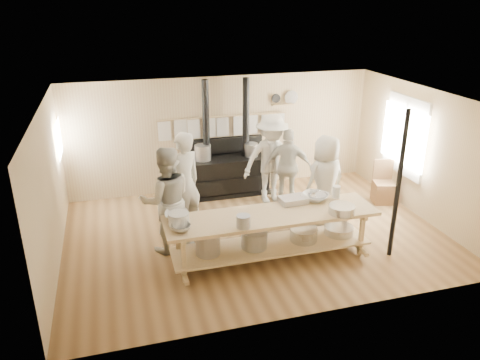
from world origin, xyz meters
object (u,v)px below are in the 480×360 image
at_px(prep_table, 271,232).
at_px(cook_left, 166,200).
at_px(stove, 227,171).
at_px(chair, 383,190).
at_px(roasting_pan, 293,200).
at_px(cook_center, 325,181).
at_px(cook_right, 288,167).
at_px(cook_by_window, 271,159).
at_px(cook_far_left, 184,184).

relative_size(prep_table, cook_left, 1.87).
height_order(stove, chair, stove).
distance_m(stove, chair, 3.48).
relative_size(stove, roasting_pan, 5.43).
xyz_separation_m(cook_left, roasting_pan, (2.16, -0.46, -0.06)).
distance_m(cook_center, chair, 1.91).
height_order(cook_left, cook_right, cook_left).
xyz_separation_m(cook_center, cook_right, (-0.34, 1.08, -0.06)).
bearing_deg(cook_by_window, chair, -19.31).
distance_m(cook_by_window, chair, 2.56).
relative_size(chair, roasting_pan, 1.94).
bearing_deg(cook_right, cook_by_window, -15.00).
xyz_separation_m(cook_right, cook_by_window, (-0.31, 0.23, 0.13)).
bearing_deg(cook_center, cook_by_window, -75.52).
distance_m(cook_far_left, cook_center, 2.72).
xyz_separation_m(cook_far_left, cook_by_window, (2.04, 0.91, -0.02)).
bearing_deg(cook_left, cook_right, -157.17).
bearing_deg(cook_by_window, roasting_pan, -100.30).
relative_size(cook_right, chair, 1.81).
bearing_deg(prep_table, chair, 26.44).
bearing_deg(cook_by_window, cook_far_left, -158.02).
bearing_deg(cook_center, cook_left, -8.04).
bearing_deg(prep_table, cook_left, 154.24).
relative_size(cook_far_left, chair, 2.14).
xyz_separation_m(cook_by_window, chair, (2.36, -0.73, -0.70)).
bearing_deg(stove, roasting_pan, -79.04).
height_order(cook_center, cook_by_window, cook_by_window).
bearing_deg(roasting_pan, cook_center, 35.78).
relative_size(cook_left, cook_center, 1.06).
bearing_deg(chair, stove, 170.82).
bearing_deg(prep_table, cook_center, 34.55).
bearing_deg(roasting_pan, prep_table, -147.73).
height_order(cook_right, roasting_pan, cook_right).
height_order(cook_far_left, chair, cook_far_left).
bearing_deg(cook_right, chair, -172.30).
bearing_deg(stove, cook_center, -54.23).
distance_m(prep_table, roasting_pan, 0.73).
height_order(cook_far_left, roasting_pan, cook_far_left).
xyz_separation_m(cook_left, cook_by_window, (2.44, 1.51, 0.01)).
xyz_separation_m(stove, cook_center, (1.45, -2.02, 0.38)).
bearing_deg(roasting_pan, stove, 100.96).
relative_size(cook_far_left, cook_right, 1.18).
height_order(cook_by_window, roasting_pan, cook_by_window).
xyz_separation_m(cook_center, cook_by_window, (-0.65, 1.30, 0.07)).
bearing_deg(cook_left, chair, -173.01).
bearing_deg(cook_left, prep_table, 151.95).
relative_size(cook_center, roasting_pan, 3.77).
distance_m(stove, cook_far_left, 2.09).
relative_size(cook_left, chair, 2.07).
relative_size(cook_far_left, cook_center, 1.10).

